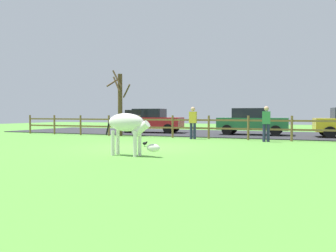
% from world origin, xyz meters
% --- Properties ---
extents(ground_plane, '(60.00, 60.00, 0.00)m').
position_xyz_m(ground_plane, '(0.00, 0.00, 0.00)').
color(ground_plane, '#549338').
extents(parking_asphalt, '(28.00, 7.40, 0.05)m').
position_xyz_m(parking_asphalt, '(0.00, 9.30, 0.03)').
color(parking_asphalt, '#2D2D33').
rests_on(parking_asphalt, ground_plane).
extents(paddock_fence, '(20.18, 0.11, 1.20)m').
position_xyz_m(paddock_fence, '(-0.97, 5.00, 0.69)').
color(paddock_fence, brown).
rests_on(paddock_fence, ground_plane).
extents(bare_tree, '(1.33, 1.08, 3.78)m').
position_xyz_m(bare_tree, '(-4.33, 5.17, 1.95)').
color(bare_tree, '#513A23').
rests_on(bare_tree, ground_plane).
extents(zebra, '(1.94, 0.54, 1.41)m').
position_xyz_m(zebra, '(0.70, -2.71, 0.93)').
color(zebra, white).
rests_on(zebra, ground_plane).
extents(crow_on_grass, '(0.21, 0.10, 0.20)m').
position_xyz_m(crow_on_grass, '(-0.17, 0.12, 0.13)').
color(crow_on_grass, black).
rests_on(crow_on_grass, ground_plane).
extents(parked_car_green, '(4.04, 1.95, 1.56)m').
position_xyz_m(parked_car_green, '(2.69, 8.47, 0.84)').
color(parked_car_green, '#236B38').
rests_on(parked_car_green, parking_asphalt).
extents(parked_car_red, '(4.17, 2.25, 1.56)m').
position_xyz_m(parked_car_red, '(-3.80, 8.24, 0.84)').
color(parked_car_red, red).
rests_on(parked_car_red, parking_asphalt).
extents(visitor_left_of_tree, '(0.37, 0.24, 1.64)m').
position_xyz_m(visitor_left_of_tree, '(0.35, 4.51, 0.91)').
color(visitor_left_of_tree, '#232847').
rests_on(visitor_left_of_tree, ground_plane).
extents(visitor_right_of_tree, '(0.38, 0.25, 1.64)m').
position_xyz_m(visitor_right_of_tree, '(3.99, 4.22, 0.91)').
color(visitor_right_of_tree, '#232847').
rests_on(visitor_right_of_tree, ground_plane).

